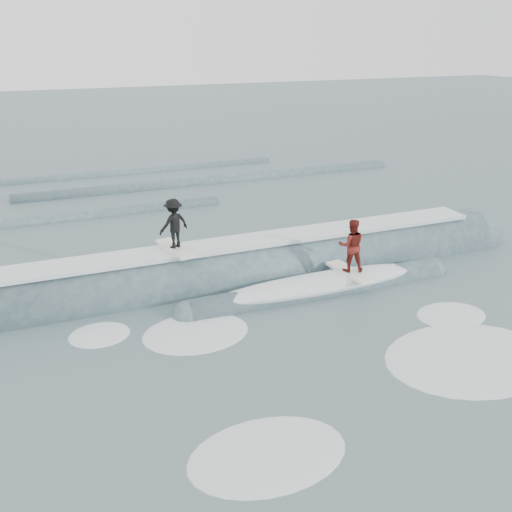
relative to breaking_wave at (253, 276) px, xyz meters
name	(u,v)px	position (x,y,z in m)	size (l,w,h in m)	color
ground	(310,341)	(-0.19, -4.70, -0.04)	(160.00, 160.00, 0.00)	#425D61
breaking_wave	(253,276)	(0.00, 0.00, 0.00)	(22.30, 4.03, 2.50)	#334D57
surfer_black	(174,226)	(-2.65, 0.23, 2.12)	(1.20, 2.07, 1.73)	white
surfer_red	(351,248)	(2.69, -1.97, 1.36)	(1.05, 2.05, 1.88)	white
whitewater	(396,354)	(1.62, -6.18, -0.04)	(14.14, 7.90, 0.10)	white
far_swells	(120,193)	(-2.34, 12.95, -0.04)	(34.40, 8.65, 0.80)	#334D57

